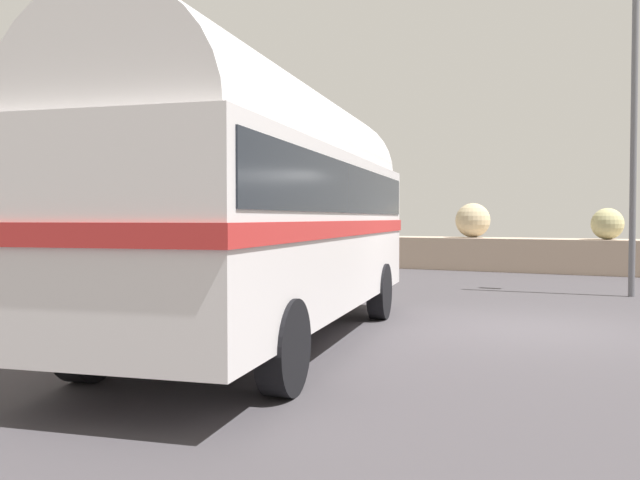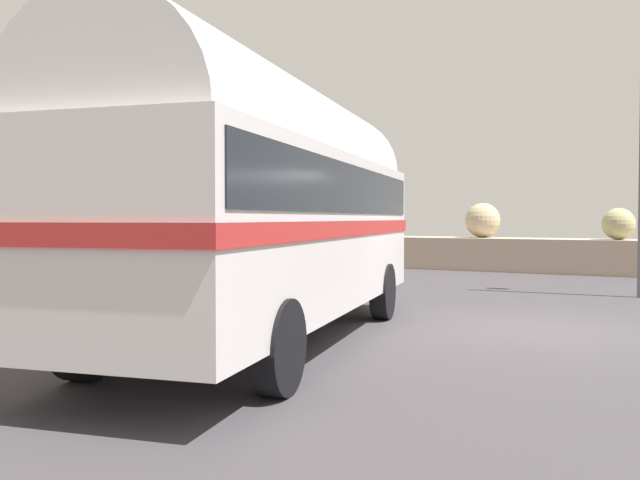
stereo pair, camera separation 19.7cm
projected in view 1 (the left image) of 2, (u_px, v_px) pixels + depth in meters
name	position (u px, v px, depth m)	size (l,w,h in m)	color
ground	(533.00, 329.00, 10.56)	(32.00, 26.00, 0.02)	#3E3B3F
breakwater	(593.00, 252.00, 21.12)	(31.36, 2.14, 2.46)	tan
vintage_coach	(268.00, 197.00, 9.30)	(4.23, 8.90, 3.70)	black
lamp_post	(637.00, 129.00, 14.82)	(0.73, 0.76, 6.63)	#5B5B60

